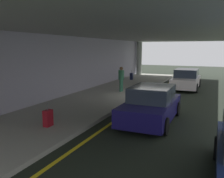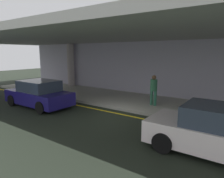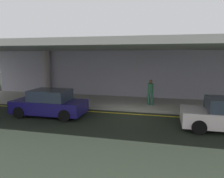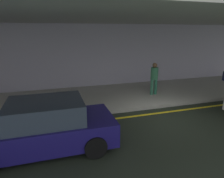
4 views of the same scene
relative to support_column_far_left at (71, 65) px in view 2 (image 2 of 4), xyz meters
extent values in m
plane|color=black|center=(8.00, -4.79, -1.97)|extent=(60.00, 60.00, 0.00)
cube|color=#9F9D92|center=(8.00, -1.69, -1.90)|extent=(26.00, 4.20, 0.15)
cube|color=yellow|center=(8.00, -4.29, -1.97)|extent=(26.00, 0.14, 0.01)
cylinder|color=#A39997|center=(0.00, 0.00, 0.00)|extent=(0.61, 0.61, 3.65)
cube|color=#969691|center=(8.00, -2.19, 1.97)|extent=(28.00, 13.20, 0.30)
cube|color=#AEA9BC|center=(8.00, 0.56, -0.07)|extent=(26.00, 0.30, 3.80)
cube|color=navy|center=(3.41, -5.72, -1.42)|extent=(4.10, 1.80, 0.70)
cube|color=#2D3847|center=(3.51, -5.72, -0.77)|extent=(2.10, 1.60, 0.60)
cylinder|color=black|center=(4.76, -4.87, -1.65)|extent=(0.64, 0.22, 0.64)
cylinder|color=black|center=(4.76, -6.57, -1.65)|extent=(0.64, 0.22, 0.64)
cylinder|color=black|center=(2.06, -4.87, -1.65)|extent=(0.64, 0.22, 0.64)
cylinder|color=black|center=(2.06, -6.57, -1.65)|extent=(0.64, 0.22, 0.64)
cube|color=silver|center=(12.62, -6.02, -1.42)|extent=(4.10, 1.80, 0.70)
cube|color=#2D3847|center=(12.72, -6.02, -0.77)|extent=(2.10, 1.60, 0.60)
cylinder|color=black|center=(11.27, -5.17, -1.65)|extent=(0.64, 0.22, 0.64)
cylinder|color=black|center=(11.27, -6.87, -1.65)|extent=(0.64, 0.22, 0.64)
cylinder|color=#2D654A|center=(8.75, -2.23, -1.42)|extent=(0.16, 0.16, 0.82)
cylinder|color=#296A4E|center=(8.97, -2.23, -1.42)|extent=(0.16, 0.16, 0.82)
cylinder|color=#2B6343|center=(8.86, -2.23, -0.69)|extent=(0.38, 0.38, 0.62)
sphere|color=brown|center=(8.86, -2.23, -0.26)|extent=(0.24, 0.24, 0.24)
cube|color=maroon|center=(0.84, -2.44, -1.51)|extent=(0.36, 0.22, 0.62)
cylinder|color=slate|center=(0.84, -2.44, -1.06)|extent=(0.02, 0.02, 0.28)
camera|label=1|loc=(-6.20, -8.15, 1.07)|focal=38.71mm
camera|label=2|loc=(13.42, -12.52, 1.05)|focal=32.76mm
camera|label=3|loc=(9.72, -16.57, 1.43)|focal=34.76mm
camera|label=4|loc=(3.77, -11.40, 1.43)|focal=32.37mm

